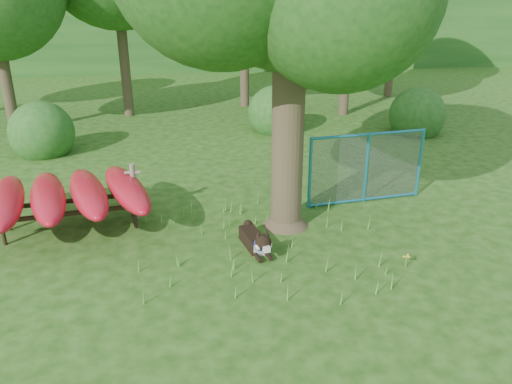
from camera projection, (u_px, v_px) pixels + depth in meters
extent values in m
plane|color=#1C440D|center=(255.00, 276.00, 8.15)|extent=(80.00, 80.00, 0.00)
cylinder|color=#3D3121|center=(288.00, 108.00, 9.06)|extent=(0.64, 0.64, 4.71)
cone|color=#3D3121|center=(286.00, 214.00, 9.85)|extent=(0.96, 0.96, 0.47)
cylinder|color=#3D3121|center=(320.00, 70.00, 8.92)|extent=(1.29, 0.69, 1.00)
cylinder|color=#3D3121|center=(261.00, 49.00, 8.75)|extent=(1.06, 0.63, 0.96)
cylinder|color=#716355|center=(134.00, 191.00, 10.06)|extent=(0.11, 0.11, 1.16)
cylinder|color=#716355|center=(133.00, 173.00, 9.91)|extent=(0.31, 0.08, 0.06)
cylinder|color=black|center=(3.00, 234.00, 9.08)|extent=(0.08, 0.08, 0.45)
cylinder|color=black|center=(135.00, 218.00, 9.73)|extent=(0.08, 0.08, 0.45)
cylinder|color=black|center=(8.00, 220.00, 9.65)|extent=(0.08, 0.08, 0.45)
cylinder|color=black|center=(133.00, 205.00, 10.29)|extent=(0.08, 0.08, 0.45)
cube|color=black|center=(70.00, 214.00, 9.31)|extent=(2.70, 0.48, 0.07)
cube|color=black|center=(71.00, 201.00, 9.88)|extent=(2.70, 0.48, 0.07)
ellipsoid|color=red|center=(6.00, 201.00, 9.20)|extent=(1.21, 2.79, 0.43)
ellipsoid|color=red|center=(48.00, 197.00, 9.40)|extent=(1.30, 2.79, 0.43)
ellipsoid|color=red|center=(88.00, 193.00, 9.60)|extent=(1.38, 2.78, 0.43)
ellipsoid|color=red|center=(127.00, 189.00, 9.80)|extent=(1.47, 2.78, 0.43)
cube|color=black|center=(253.00, 240.00, 9.07)|extent=(0.44, 0.81, 0.26)
cube|color=silver|center=(259.00, 248.00, 8.79)|extent=(0.27, 0.20, 0.24)
sphere|color=black|center=(263.00, 243.00, 8.54)|extent=(0.29, 0.29, 0.29)
cube|color=silver|center=(266.00, 248.00, 8.44)|extent=(0.14, 0.17, 0.10)
sphere|color=silver|center=(259.00, 246.00, 8.51)|extent=(0.13, 0.13, 0.13)
sphere|color=silver|center=(268.00, 245.00, 8.57)|extent=(0.13, 0.13, 0.13)
cone|color=black|center=(258.00, 234.00, 8.50)|extent=(0.10, 0.12, 0.14)
cone|color=black|center=(266.00, 233.00, 8.55)|extent=(0.14, 0.15, 0.14)
cylinder|color=black|center=(257.00, 257.00, 8.64)|extent=(0.14, 0.34, 0.08)
cylinder|color=black|center=(268.00, 255.00, 8.70)|extent=(0.14, 0.34, 0.08)
sphere|color=black|center=(248.00, 224.00, 9.41)|extent=(0.18, 0.18, 0.18)
torus|color=blue|center=(261.00, 244.00, 8.64)|extent=(0.28, 0.13, 0.28)
cylinder|color=teal|center=(310.00, 173.00, 10.44)|extent=(0.08, 0.08, 1.57)
cylinder|color=teal|center=(366.00, 168.00, 10.77)|extent=(0.08, 0.08, 1.57)
cylinder|color=teal|center=(420.00, 163.00, 11.09)|extent=(0.08, 0.08, 1.57)
cylinder|color=teal|center=(369.00, 134.00, 10.49)|extent=(2.60, 0.38, 0.06)
cylinder|color=teal|center=(364.00, 200.00, 11.04)|extent=(2.60, 0.38, 0.06)
plane|color=slate|center=(366.00, 168.00, 10.77)|extent=(2.59, 0.32, 2.61)
cylinder|color=#519A32|center=(406.00, 262.00, 8.37)|extent=(0.02, 0.02, 0.21)
sphere|color=yellow|center=(407.00, 256.00, 8.33)|extent=(0.04, 0.04, 0.04)
sphere|color=yellow|center=(408.00, 255.00, 8.36)|extent=(0.04, 0.04, 0.04)
sphere|color=yellow|center=(404.00, 257.00, 8.34)|extent=(0.04, 0.04, 0.04)
sphere|color=yellow|center=(409.00, 257.00, 8.31)|extent=(0.04, 0.04, 0.04)
sphere|color=yellow|center=(407.00, 257.00, 8.30)|extent=(0.04, 0.04, 0.04)
cylinder|color=#3D3121|center=(4.00, 68.00, 15.64)|extent=(0.36, 0.36, 4.20)
cylinder|color=#3D3121|center=(123.00, 43.00, 17.76)|extent=(0.36, 0.36, 5.25)
cylinder|color=#3D3121|center=(244.00, 57.00, 19.56)|extent=(0.36, 0.36, 3.85)
cylinder|color=#3D3121|center=(347.00, 49.00, 18.03)|extent=(0.36, 0.36, 4.76)
cylinder|color=#3D3121|center=(393.00, 39.00, 21.17)|extent=(0.36, 0.36, 4.90)
sphere|color=#1F531B|center=(45.00, 153.00, 14.34)|extent=(1.80, 1.80, 1.80)
sphere|color=#1F531B|center=(415.00, 133.00, 16.37)|extent=(1.80, 1.80, 1.80)
sphere|color=#1F531B|center=(275.00, 131.00, 16.67)|extent=(1.80, 1.80, 1.80)
cube|color=#1F531B|center=(193.00, 13.00, 32.71)|extent=(80.00, 12.00, 6.00)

